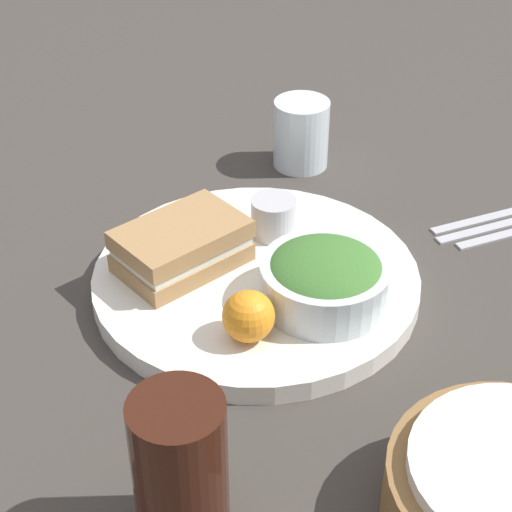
% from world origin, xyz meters
% --- Properties ---
extents(ground_plane, '(4.00, 4.00, 0.00)m').
position_xyz_m(ground_plane, '(0.00, 0.00, 0.00)').
color(ground_plane, '#3D3833').
extents(plate, '(0.33, 0.33, 0.02)m').
position_xyz_m(plate, '(0.00, 0.00, 0.01)').
color(plate, white).
rests_on(plate, ground_plane).
extents(sandwich, '(0.15, 0.13, 0.05)m').
position_xyz_m(sandwich, '(0.07, -0.03, 0.04)').
color(sandwich, '#A37A4C').
rests_on(sandwich, plate).
extents(salad_bowl, '(0.12, 0.12, 0.05)m').
position_xyz_m(salad_bowl, '(-0.05, 0.06, 0.05)').
color(salad_bowl, silver).
rests_on(salad_bowl, plate).
extents(dressing_cup, '(0.05, 0.05, 0.04)m').
position_xyz_m(dressing_cup, '(-0.04, -0.06, 0.04)').
color(dressing_cup, '#B7B7BC').
rests_on(dressing_cup, plate).
extents(orange_wedge, '(0.05, 0.05, 0.05)m').
position_xyz_m(orange_wedge, '(0.04, 0.09, 0.05)').
color(orange_wedge, orange).
rests_on(orange_wedge, plate).
extents(drink_glass, '(0.07, 0.07, 0.13)m').
position_xyz_m(drink_glass, '(0.14, 0.26, 0.07)').
color(drink_glass, '#38190F').
rests_on(drink_glass, ground_plane).
extents(fork, '(0.19, 0.03, 0.01)m').
position_xyz_m(fork, '(-0.31, -0.05, 0.00)').
color(fork, '#B2B2B7').
rests_on(fork, ground_plane).
extents(water_glass, '(0.07, 0.07, 0.09)m').
position_xyz_m(water_glass, '(-0.13, -0.23, 0.04)').
color(water_glass, silver).
rests_on(water_glass, ground_plane).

